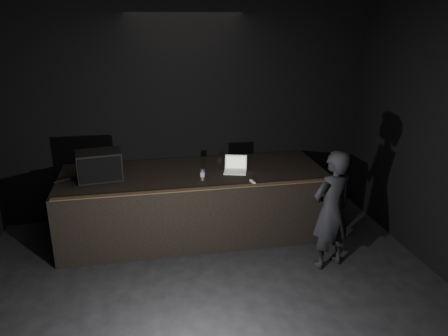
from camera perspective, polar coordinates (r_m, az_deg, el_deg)
room_walls at (r=3.77m, az=0.83°, el=0.24°), size 6.10×7.10×3.52m
stage_riser at (r=6.84m, az=-3.89°, el=-4.48°), size 4.00×1.50×1.00m
riser_lip at (r=5.99m, az=-3.14°, el=-2.75°), size 3.92×0.10×0.01m
stage_monitor at (r=6.54m, az=-15.96°, el=0.33°), size 0.67×0.53×0.42m
cable at (r=6.80m, az=-18.14°, el=-0.97°), size 0.72×0.45×0.02m
laptop at (r=6.65m, az=1.50°, el=0.06°), size 0.40×0.38×0.23m
beer_can at (r=6.30m, az=-2.83°, el=-0.86°), size 0.07×0.07×0.16m
plastic_cup at (r=6.98m, az=-0.55°, el=0.93°), size 0.08×0.08×0.10m
wii_remote at (r=6.23m, az=3.74°, el=-1.81°), size 0.05×0.14×0.03m
person at (r=5.95m, az=13.84°, el=-5.38°), size 0.69×0.56×1.65m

